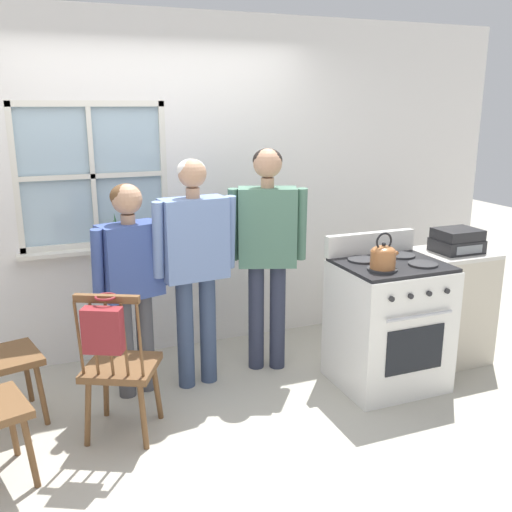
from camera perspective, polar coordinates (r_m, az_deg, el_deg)
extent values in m
plane|color=#B2AD9E|center=(3.79, -4.80, -17.14)|extent=(16.00, 16.00, 0.00)
cube|color=white|center=(5.20, 8.04, 7.55)|extent=(3.09, 0.06, 2.70)
cube|color=white|center=(4.76, -15.15, -4.49)|extent=(1.13, 0.06, 0.93)
cube|color=white|center=(4.52, -16.88, 18.90)|extent=(1.13, 0.06, 0.67)
cube|color=silver|center=(4.56, -15.41, 0.54)|extent=(1.19, 0.10, 0.03)
cube|color=#9EB7C6|center=(4.54, -16.04, 7.73)|extent=(1.07, 0.01, 1.04)
cube|color=silver|center=(4.51, -16.00, 7.68)|extent=(0.04, 0.02, 1.10)
cube|color=silver|center=(4.51, -16.00, 7.68)|extent=(1.13, 0.02, 0.04)
cube|color=silver|center=(4.49, -22.94, 7.05)|extent=(0.04, 0.03, 1.10)
cube|color=silver|center=(4.60, -9.20, 8.19)|extent=(0.04, 0.03, 1.10)
cube|color=silver|center=(4.48, -16.50, 14.42)|extent=(1.13, 0.03, 0.04)
cube|color=silver|center=(4.61, -15.53, 1.13)|extent=(1.13, 0.03, 0.04)
cube|color=brown|center=(3.67, -13.31, -10.76)|extent=(0.55, 0.55, 0.04)
cylinder|color=brown|center=(3.86, -9.88, -13.05)|extent=(0.09, 0.06, 0.42)
cylinder|color=brown|center=(3.96, -14.77, -12.62)|extent=(0.06, 0.09, 0.42)
cylinder|color=brown|center=(3.59, -11.21, -15.41)|extent=(0.06, 0.09, 0.42)
cylinder|color=brown|center=(3.69, -16.46, -14.84)|extent=(0.09, 0.06, 0.42)
cylinder|color=brown|center=(3.37, -11.51, -8.47)|extent=(0.05, 0.07, 0.49)
cylinder|color=brown|center=(3.39, -12.98, -8.37)|extent=(0.05, 0.07, 0.49)
cylinder|color=brown|center=(3.42, -14.44, -8.27)|extent=(0.05, 0.07, 0.49)
cylinder|color=brown|center=(3.45, -15.86, -8.16)|extent=(0.05, 0.07, 0.49)
cylinder|color=brown|center=(3.48, -17.26, -8.05)|extent=(0.05, 0.07, 0.49)
cube|color=brown|center=(3.33, -14.72, -4.15)|extent=(0.36, 0.21, 0.04)
cylinder|color=brown|center=(3.44, -21.62, -17.77)|extent=(0.08, 0.06, 0.42)
cylinder|color=brown|center=(3.72, -23.21, -15.26)|extent=(0.06, 0.08, 0.42)
cube|color=brown|center=(4.02, -23.82, -9.32)|extent=(0.49, 0.51, 0.04)
cylinder|color=brown|center=(4.00, -20.63, -12.83)|extent=(0.08, 0.06, 0.42)
cylinder|color=brown|center=(4.29, -21.89, -10.95)|extent=(0.06, 0.08, 0.42)
cylinder|color=#4C4C51|center=(4.13, -12.95, -8.93)|extent=(0.12, 0.12, 0.73)
cylinder|color=#4C4C51|center=(4.19, -11.00, -8.45)|extent=(0.12, 0.12, 0.73)
cube|color=#384C8E|center=(3.95, -12.45, -0.44)|extent=(0.45, 0.32, 0.51)
cylinder|color=#384C8E|center=(3.84, -15.57, -0.80)|extent=(0.10, 0.13, 0.47)
cylinder|color=#384C8E|center=(4.04, -9.26, 0.35)|extent=(0.10, 0.13, 0.47)
cylinder|color=tan|center=(3.89, -12.68, 3.63)|extent=(0.10, 0.10, 0.06)
sphere|color=tan|center=(3.87, -12.80, 5.56)|extent=(0.20, 0.20, 0.20)
ellipsoid|color=brown|center=(3.88, -12.91, 5.85)|extent=(0.21, 0.21, 0.17)
cylinder|color=#384766|center=(4.17, -7.08, -7.73)|extent=(0.12, 0.12, 0.82)
cylinder|color=#384766|center=(4.23, -4.83, -7.33)|extent=(0.12, 0.12, 0.82)
cube|color=#6B84B7|center=(3.99, -6.21, 1.73)|extent=(0.48, 0.26, 0.57)
cylinder|color=#6B84B7|center=(3.88, -9.78, 1.56)|extent=(0.09, 0.12, 0.53)
cylinder|color=#6B84B7|center=(4.07, -2.62, 2.39)|extent=(0.09, 0.12, 0.53)
cylinder|color=tan|center=(3.93, -6.34, 6.29)|extent=(0.10, 0.10, 0.07)
sphere|color=tan|center=(3.91, -6.40, 8.21)|extent=(0.20, 0.20, 0.20)
ellipsoid|color=silver|center=(3.92, -6.49, 8.48)|extent=(0.20, 0.20, 0.16)
cylinder|color=#2D3347|center=(4.42, 0.02, -6.12)|extent=(0.12, 0.12, 0.83)
cylinder|color=#2D3347|center=(4.43, 2.16, -6.09)|extent=(0.12, 0.12, 0.83)
cube|color=#4C7560|center=(4.22, 1.14, 2.92)|extent=(0.47, 0.34, 0.59)
cylinder|color=#4C7560|center=(4.19, -2.29, 3.15)|extent=(0.11, 0.13, 0.54)
cylinder|color=#4C7560|center=(4.22, 4.57, 3.18)|extent=(0.11, 0.13, 0.54)
cylinder|color=tan|center=(4.17, 1.16, 7.33)|extent=(0.10, 0.10, 0.07)
sphere|color=tan|center=(4.15, 1.17, 9.26)|extent=(0.21, 0.21, 0.21)
ellipsoid|color=black|center=(4.16, 1.16, 9.54)|extent=(0.22, 0.22, 0.17)
cube|color=white|center=(4.28, 13.06, -6.81)|extent=(0.74, 0.64, 0.90)
cube|color=black|center=(4.13, 13.44, -0.85)|extent=(0.72, 0.61, 0.02)
cylinder|color=#2D2D30|center=(3.93, 12.52, -1.32)|extent=(0.20, 0.20, 0.02)
cylinder|color=#2D2D30|center=(4.13, 16.35, -0.82)|extent=(0.20, 0.20, 0.02)
cylinder|color=#2D2D30|center=(4.14, 10.56, -0.40)|extent=(0.20, 0.20, 0.02)
cylinder|color=#2D2D30|center=(4.32, 14.30, 0.04)|extent=(0.20, 0.20, 0.02)
cube|color=white|center=(4.34, 11.34, 1.29)|extent=(0.74, 0.06, 0.16)
cube|color=black|center=(4.06, 15.62, -9.03)|extent=(0.46, 0.01, 0.32)
cylinder|color=silver|center=(3.95, 16.05, -5.80)|extent=(0.52, 0.02, 0.02)
cylinder|color=#232326|center=(3.79, 13.42, -4.21)|extent=(0.04, 0.02, 0.04)
cylinder|color=#232326|center=(3.87, 15.22, -3.91)|extent=(0.04, 0.02, 0.04)
cylinder|color=#232326|center=(3.96, 16.94, -3.62)|extent=(0.04, 0.02, 0.04)
cylinder|color=#232326|center=(4.05, 18.58, -3.34)|extent=(0.04, 0.02, 0.04)
cylinder|color=#A86638|center=(3.92, 12.58, -0.35)|extent=(0.17, 0.17, 0.12)
ellipsoid|color=#A86638|center=(3.90, 12.63, 0.50)|extent=(0.16, 0.16, 0.07)
sphere|color=black|center=(3.89, 12.67, 1.15)|extent=(0.03, 0.03, 0.03)
cylinder|color=#A86638|center=(3.96, 13.56, 0.02)|extent=(0.08, 0.03, 0.07)
torus|color=black|center=(3.89, 12.68, 1.43)|extent=(0.12, 0.01, 0.12)
cylinder|color=#935B3D|center=(4.54, -13.94, 1.53)|extent=(0.12, 0.12, 0.11)
cylinder|color=#33261C|center=(4.53, -13.98, 2.12)|extent=(0.11, 0.11, 0.01)
cone|color=#286033|center=(4.52, -13.85, 3.24)|extent=(0.06, 0.04, 0.16)
cone|color=#286033|center=(4.53, -14.22, 2.81)|extent=(0.05, 0.05, 0.10)
cone|color=#286033|center=(4.50, -14.02, 2.86)|extent=(0.04, 0.07, 0.12)
cube|color=maroon|center=(3.30, -15.06, -7.20)|extent=(0.24, 0.18, 0.26)
torus|color=maroon|center=(3.31, -14.80, -3.96)|extent=(0.17, 0.17, 0.01)
cube|color=beige|center=(4.83, 18.74, -4.88)|extent=(0.55, 0.50, 0.87)
cube|color=beige|center=(4.70, 19.19, 0.29)|extent=(0.55, 0.50, 0.03)
cube|color=#232326|center=(4.67, 19.42, 1.00)|extent=(0.34, 0.28, 0.10)
cube|color=#232326|center=(4.65, 19.51, 2.08)|extent=(0.32, 0.27, 0.08)
cube|color=gray|center=(4.57, 20.58, 0.59)|extent=(0.24, 0.01, 0.06)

